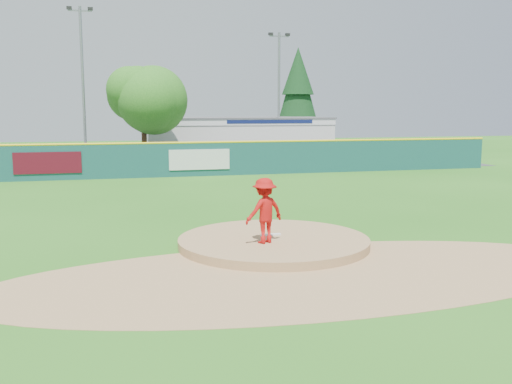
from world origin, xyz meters
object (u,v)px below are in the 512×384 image
object	(u,v)px
conifer_tree	(298,92)
light_pole_left	(83,79)
pool_building_grp	(235,137)
deciduous_tree	(143,100)
light_pole_right	(279,89)
van	(168,156)
pitcher	(264,211)

from	to	relation	value
conifer_tree	light_pole_left	bearing A→B (deg)	-154.65
pool_building_grp	deciduous_tree	distance (m)	11.01
light_pole_right	light_pole_left	bearing A→B (deg)	-172.41
conifer_tree	light_pole_left	size ratio (longest dim) A/B	0.86
pool_building_grp	conifer_tree	distance (m)	8.95
conifer_tree	light_pole_right	bearing A→B (deg)	-119.74
light_pole_left	van	bearing A→B (deg)	-24.81
deciduous_tree	light_pole_right	size ratio (longest dim) A/B	0.74
van	light_pole_right	size ratio (longest dim) A/B	0.53
pool_building_grp	van	bearing A→B (deg)	-130.55
pool_building_grp	light_pole_right	bearing A→B (deg)	-44.95
pitcher	pool_building_grp	world-z (taller)	pool_building_grp
pitcher	deciduous_tree	world-z (taller)	deciduous_tree
light_pole_left	light_pole_right	world-z (taller)	light_pole_left
van	light_pole_left	size ratio (longest dim) A/B	0.48
light_pole_left	pitcher	bearing A→B (deg)	-78.57
pitcher	conifer_tree	distance (m)	39.19
van	pool_building_grp	size ratio (longest dim) A/B	0.35
van	deciduous_tree	size ratio (longest dim) A/B	0.72
deciduous_tree	conifer_tree	bearing A→B (deg)	36.25
pitcher	light_pole_right	size ratio (longest dim) A/B	0.18
van	deciduous_tree	distance (m)	4.13
conifer_tree	light_pole_right	distance (m)	8.06
van	conifer_tree	xyz separation A→B (m)	(13.46, 11.56, 4.79)
pitcher	van	world-z (taller)	pitcher
conifer_tree	light_pole_left	distance (m)	21.03
light_pole_left	deciduous_tree	bearing A→B (deg)	-26.57
light_pole_right	deciduous_tree	bearing A→B (deg)	-160.02
light_pole_left	light_pole_right	size ratio (longest dim) A/B	1.10
deciduous_tree	conifer_tree	xyz separation A→B (m)	(15.00, 11.00, 0.99)
pitcher	van	bearing A→B (deg)	-110.40
light_pole_left	light_pole_right	bearing A→B (deg)	7.59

